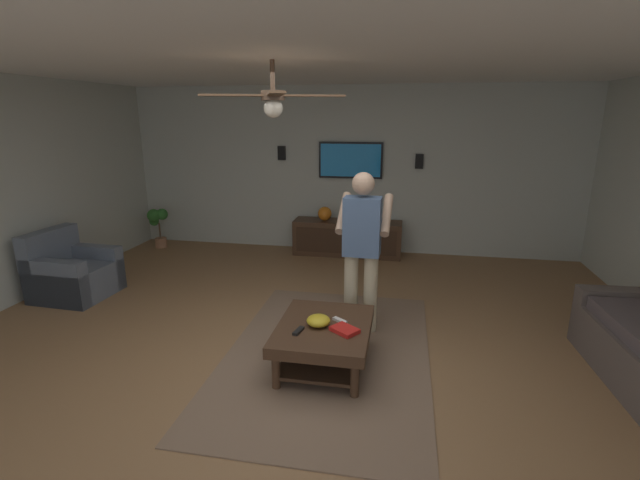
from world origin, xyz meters
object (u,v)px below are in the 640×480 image
Objects in this scene: wall_speaker_left at (419,161)px; ceiling_fan at (273,99)px; armchair at (73,274)px; person_standing at (362,243)px; tv at (351,160)px; vase_round at (325,214)px; remote_white at (340,321)px; media_console at (347,238)px; remote_black at (298,331)px; coffee_table at (324,335)px; bowl at (318,321)px; book at (345,330)px; wall_speaker_right at (282,153)px; potted_plant_short at (158,222)px.

ceiling_fan is (-3.38, 1.31, 0.81)m from wall_speaker_left.
person_standing reaches higher than armchair.
vase_round is at bearing -54.64° from tv.
wall_speaker_left is at bearing 34.42° from armchair.
ceiling_fan reaches higher than remote_white.
tv is at bearing -180.00° from media_console.
remote_black is at bearing -173.47° from vase_round.
coffee_table is at bearing 167.07° from wall_speaker_left.
remote_white is (0.11, -0.17, -0.03)m from bowl.
tv is (0.24, 0.00, 1.20)m from media_console.
armchair is 0.72× the size of ceiling_fan.
book is at bearing 170.29° from wall_speaker_left.
wall_speaker_left is at bearing -90.00° from wall_speaker_right.
potted_plant_short is 3.03× the size of wall_speaker_right.
potted_plant_short is 0.57× the size of ceiling_fan.
potted_plant_short reaches higher than bowl.
armchair is 0.50× the size of media_console.
wall_speaker_left is 2.18m from wall_speaker_right.
coffee_table is 1.50× the size of potted_plant_short.
person_standing reaches higher than book.
vase_round is at bearing -109.72° from wall_speaker_right.
potted_plant_short is at bearing 46.26° from bowl.
media_console reaches higher than remote_white.
tv reaches higher than coffee_table.
ceiling_fan is (0.42, 0.29, 1.88)m from remote_black.
tv reaches higher than vase_round.
remote_white is at bearing 5.74° from tv.
wall_speaker_right is at bearing -77.80° from potted_plant_short.
ceiling_fan is (0.34, 0.67, 1.87)m from book.
ceiling_fan is at bearing -13.16° from armchair.
ceiling_fan is (0.16, 0.60, 1.88)m from remote_white.
bowl is at bearing -133.74° from potted_plant_short.
remote_white is at bearing 6.16° from media_console.
wall_speaker_left is at bearing -12.93° from coffee_table.
armchair is 5.64× the size of remote_white.
vase_round is at bearing 9.18° from bowl.
vase_round is at bearing -86.51° from potted_plant_short.
wall_speaker_right is (3.65, 1.30, 1.13)m from bowl.
tv is at bearing 2.86° from bowl.
wall_speaker_right reaches higher than armchair.
vase_round is 1.66m from wall_speaker_left.
remote_black is (-0.18, 0.19, 0.12)m from coffee_table.
book is at bearing -117.88° from coffee_table.
wall_speaker_right is at bearing -90.67° from tv.
tv is (2.57, -3.10, 1.20)m from armchair.
bowl is 0.94× the size of wall_speaker_left.
ceiling_fan is at bearing 129.05° from person_standing.
vase_round reaches higher than coffee_table.
wall_speaker_left is 0.19× the size of ceiling_fan.
vase_round is (3.38, 0.55, 0.21)m from bowl.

